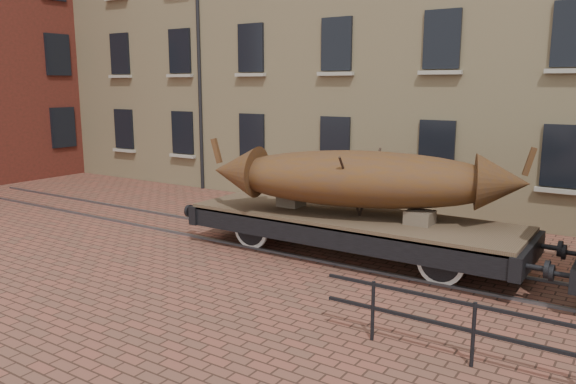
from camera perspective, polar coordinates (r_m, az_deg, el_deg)
The scene contains 4 objects.
ground at distance 13.99m, azimuth 3.92°, elevation -6.18°, with size 90.00×90.00×0.00m, color brown.
rail_track at distance 13.98m, azimuth 3.92°, elevation -6.06°, with size 30.00×1.52×0.06m.
flatcar_wagon at distance 13.47m, azimuth 6.39°, elevation -3.16°, with size 8.99×2.44×1.36m.
iron_boat at distance 13.15m, azimuth 7.39°, elevation 1.37°, with size 7.36×3.88×1.75m.
Camera 1 is at (6.54, -11.68, 4.08)m, focal length 35.00 mm.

